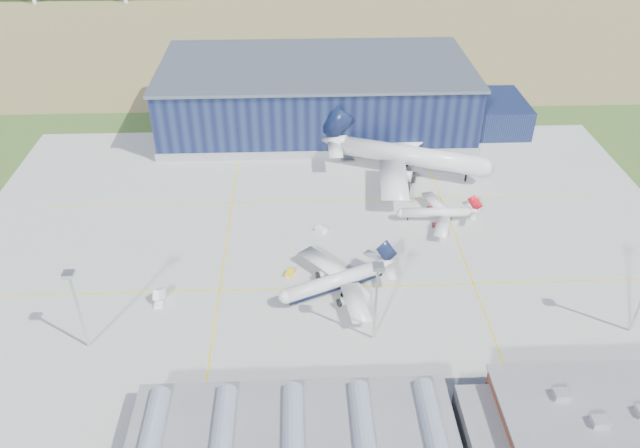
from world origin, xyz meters
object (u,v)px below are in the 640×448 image
at_px(airliner_widebody, 412,146).
at_px(airstair, 160,296).
at_px(gse_van_b, 360,293).
at_px(gse_cart_b, 321,230).
at_px(light_mast_west, 75,298).
at_px(car_a, 511,389).
at_px(airliner_navy, 335,275).
at_px(gse_tug_a, 389,267).
at_px(hangar, 323,98).
at_px(airliner_red, 436,208).
at_px(gse_tug_c, 410,159).
at_px(gse_van_c, 570,379).
at_px(car_b, 465,391).
at_px(light_mast_center, 377,290).
at_px(gse_tug_b, 290,273).
at_px(ops_building, 607,418).
at_px(gse_cart_a, 436,202).

distance_m(airliner_widebody, airstair, 102.79).
distance_m(gse_van_b, gse_cart_b, 32.57).
height_order(light_mast_west, car_a, light_mast_west).
bearing_deg(airliner_navy, gse_cart_b, -109.23).
height_order(light_mast_west, gse_tug_a, light_mast_west).
height_order(hangar, airliner_red, hangar).
height_order(airliner_widebody, gse_tug_c, airliner_widebody).
bearing_deg(gse_van_c, car_b, 105.18).
relative_size(gse_tug_a, car_b, 0.98).
xyz_separation_m(airliner_red, gse_tug_c, (-1.45, 40.00, -3.90)).
bearing_deg(light_mast_west, airstair, 48.51).
bearing_deg(light_mast_center, gse_tug_b, 128.64).
xyz_separation_m(light_mast_west, gse_van_c, (113.40, -16.00, -14.35)).
bearing_deg(gse_tug_c, car_b, -92.31).
xyz_separation_m(airliner_widebody, gse_cart_b, (-33.33, -36.24, -9.68)).
bearing_deg(light_mast_center, light_mast_west, 180.00).
distance_m(gse_van_c, car_b, 24.73).
xyz_separation_m(car_a, car_b, (-10.37, 0.00, -0.06)).
xyz_separation_m(gse_van_c, car_b, (-24.64, -2.00, -0.53)).
xyz_separation_m(gse_tug_a, gse_tug_c, (16.50, 64.53, -0.06)).
distance_m(hangar, ops_building, 163.51).
xyz_separation_m(light_mast_center, airliner_widebody, (22.24, 83.19, -5.02)).
bearing_deg(light_mast_center, car_a, -31.72).
xyz_separation_m(gse_tug_b, car_b, (39.55, -44.00, -0.08)).
relative_size(airliner_widebody, gse_cart_a, 22.19).
xyz_separation_m(light_mast_west, airstair, (14.57, 16.48, -14.03)).
height_order(gse_van_c, airstair, airstair).
distance_m(airliner_widebody, gse_tug_a, 58.47).
bearing_deg(ops_building, car_b, 155.42).
height_order(ops_building, gse_van_b, ops_building).
distance_m(gse_van_c, airstair, 104.03).
height_order(hangar, airliner_widebody, hangar).
bearing_deg(gse_tug_b, gse_van_c, -15.63).
bearing_deg(gse_tug_a, gse_tug_b, 178.30).
relative_size(light_mast_center, airstair, 5.26).
bearing_deg(car_a, gse_tug_a, 7.65).
bearing_deg(gse_van_c, car_a, 108.52).
bearing_deg(airstair, light_mast_center, -3.90).
xyz_separation_m(light_mast_center, airstair, (-55.43, 16.48, -14.03)).
distance_m(gse_tug_a, gse_van_c, 56.42).
height_order(light_mast_west, airstair, light_mast_west).
bearing_deg(car_a, gse_van_c, -99.87).
bearing_deg(gse_van_c, gse_van_b, 65.51).
xyz_separation_m(gse_tug_b, gse_tug_c, (44.73, 66.00, -0.01)).
distance_m(light_mast_west, gse_cart_a, 116.31).
relative_size(light_mast_west, gse_tug_c, 8.07).
distance_m(light_mast_center, airliner_widebody, 86.26).
xyz_separation_m(light_mast_center, car_b, (18.76, -18.00, -14.88)).
relative_size(hangar, light_mast_center, 6.30).
bearing_deg(airliner_red, airliner_navy, 46.18).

